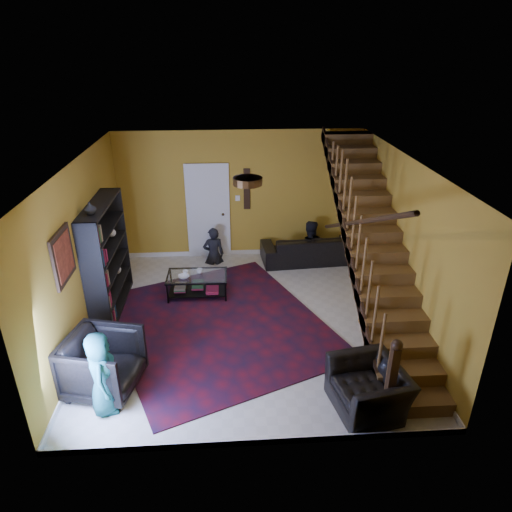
{
  "coord_description": "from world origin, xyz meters",
  "views": [
    {
      "loc": [
        -0.29,
        -6.75,
        4.45
      ],
      "look_at": [
        0.19,
        0.4,
        1.05
      ],
      "focal_mm": 32.0,
      "sensor_mm": 36.0,
      "label": 1
    }
  ],
  "objects_px": {
    "sofa": "(309,248)",
    "armchair_left": "(103,364)",
    "bookshelf": "(108,260)",
    "armchair_right": "(368,388)",
    "coffee_table": "(197,284)"
  },
  "relations": [
    {
      "from": "bookshelf",
      "to": "coffee_table",
      "type": "height_order",
      "value": "bookshelf"
    },
    {
      "from": "bookshelf",
      "to": "armchair_left",
      "type": "relative_size",
      "value": 2.11
    },
    {
      "from": "armchair_left",
      "to": "coffee_table",
      "type": "xyz_separation_m",
      "value": [
        1.16,
        2.54,
        -0.18
      ]
    },
    {
      "from": "armchair_left",
      "to": "armchair_right",
      "type": "xyz_separation_m",
      "value": [
        3.55,
        -0.6,
        -0.11
      ]
    },
    {
      "from": "bookshelf",
      "to": "armchair_left",
      "type": "height_order",
      "value": "bookshelf"
    },
    {
      "from": "sofa",
      "to": "armchair_left",
      "type": "height_order",
      "value": "armchair_left"
    },
    {
      "from": "armchair_left",
      "to": "sofa",
      "type": "bearing_deg",
      "value": -28.7
    },
    {
      "from": "bookshelf",
      "to": "sofa",
      "type": "relative_size",
      "value": 0.96
    },
    {
      "from": "sofa",
      "to": "armchair_left",
      "type": "xyz_separation_m",
      "value": [
        -3.55,
        -3.9,
        0.13
      ]
    },
    {
      "from": "bookshelf",
      "to": "armchair_right",
      "type": "bearing_deg",
      "value": -35.62
    },
    {
      "from": "armchair_left",
      "to": "coffee_table",
      "type": "bearing_deg",
      "value": -10.86
    },
    {
      "from": "armchair_left",
      "to": "coffee_table",
      "type": "relative_size",
      "value": 0.83
    },
    {
      "from": "bookshelf",
      "to": "armchair_right",
      "type": "height_order",
      "value": "bookshelf"
    },
    {
      "from": "bookshelf",
      "to": "armchair_left",
      "type": "bearing_deg",
      "value": -80.82
    },
    {
      "from": "sofa",
      "to": "armchair_right",
      "type": "distance_m",
      "value": 4.5
    }
  ]
}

